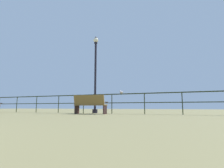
# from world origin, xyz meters

# --- Properties ---
(pier_railing) EXTENTS (22.53, 0.05, 1.04)m
(pier_railing) POSITION_xyz_m (-0.00, 9.40, 0.76)
(pier_railing) COLOR #242D17
(pier_railing) RESTS_ON ground_plane
(bench_near_left) EXTENTS (1.66, 0.61, 0.93)m
(bench_near_left) POSITION_xyz_m (0.04, 8.48, 0.51)
(bench_near_left) COLOR brown
(bench_near_left) RESTS_ON ground_plane
(lamppost_center) EXTENTS (0.29, 0.29, 4.55)m
(lamppost_center) POSITION_xyz_m (-0.27, 9.66, 2.37)
(lamppost_center) COLOR black
(lamppost_center) RESTS_ON ground_plane
(seagull_on_rail) EXTENTS (0.29, 0.29, 0.17)m
(seagull_on_rail) POSITION_xyz_m (1.38, 9.41, 1.12)
(seagull_on_rail) COLOR silver
(seagull_on_rail) RESTS_ON pier_railing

